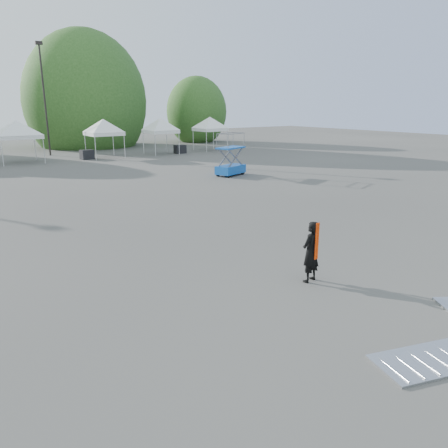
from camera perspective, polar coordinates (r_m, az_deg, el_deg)
ground at (r=13.34m, az=0.18°, el=-4.72°), size 120.00×120.00×0.00m
light_pole_east at (r=43.44m, az=-22.46°, el=15.54°), size 0.60×0.25×9.80m
tree_mid_e at (r=51.82m, az=-17.60°, el=15.03°), size 5.12×5.12×7.79m
tree_far_e at (r=55.54m, az=-3.59°, el=14.42°), size 3.84×3.84×5.84m
tent_e at (r=38.83m, az=-25.49°, el=11.72°), size 4.57×4.57×3.88m
tent_f at (r=40.03m, az=-15.51°, el=12.70°), size 3.93×3.93×3.88m
tent_g at (r=42.02m, az=-8.32°, el=13.19°), size 3.77×3.77×3.88m
tent_h at (r=45.01m, az=-1.85°, el=13.48°), size 3.82×3.82×3.88m
man at (r=11.74m, az=11.27°, el=-3.58°), size 0.67×0.52×1.66m
scissor_lift at (r=28.97m, az=0.87°, el=9.09°), size 2.37×1.72×2.76m
barrier_left at (r=9.23m, az=25.16°, el=-15.83°), size 2.24×1.57×0.06m
crate_mid at (r=39.49m, az=-17.47°, el=8.65°), size 1.09×0.88×0.80m
crate_east at (r=42.55m, az=-5.76°, el=9.70°), size 1.05×0.84×0.79m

